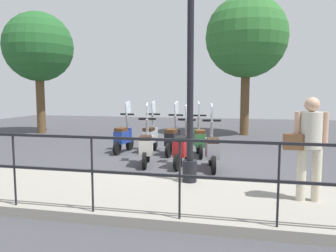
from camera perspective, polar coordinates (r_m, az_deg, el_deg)
ground_plane at (r=8.61m, az=2.98°, el=-6.18°), size 28.00×28.00×0.00m
promenade_walkway at (r=5.61m, az=-2.36°, el=-12.13°), size 2.20×20.00×0.15m
fence_railing at (r=4.42m, az=-5.86°, el=-6.14°), size 0.04×16.03×1.07m
lamp_post_near at (r=5.98m, az=3.91°, el=9.41°), size 0.26×0.90×4.55m
pedestrian_with_bag at (r=5.39m, az=23.37°, el=-2.41°), size 0.34×0.65×1.59m
tree_large at (r=15.44m, az=-21.64°, el=12.58°), size 2.94×2.94×5.19m
tree_distant at (r=14.18m, az=13.49°, el=14.79°), size 3.34×3.34×5.71m
potted_palm at (r=11.65m, az=23.86°, el=-1.26°), size 1.06×0.66×1.05m
scooter_near_0 at (r=7.71m, az=7.71°, el=-4.02°), size 1.23×0.47×1.54m
scooter_near_1 at (r=7.90m, az=2.65°, el=-3.73°), size 1.23×0.46×1.54m
scooter_near_2 at (r=8.08m, az=-3.81°, el=-3.51°), size 1.22×0.48×1.54m
scooter_far_0 at (r=9.27m, az=5.49°, el=-2.29°), size 1.22×0.49×1.54m
scooter_far_1 at (r=9.41m, az=0.87°, el=-2.13°), size 1.23×0.44×1.54m
scooter_far_2 at (r=9.79m, az=-3.09°, el=-1.82°), size 1.23×0.44×1.54m
scooter_far_3 at (r=9.84m, az=-7.77°, el=-1.83°), size 1.23×0.44×1.54m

